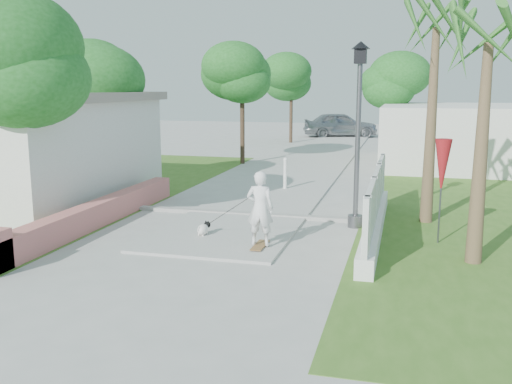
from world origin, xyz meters
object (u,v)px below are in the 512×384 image
(street_lamp, at_px, (358,128))
(patio_umbrella, at_px, (442,167))
(bollard, at_px, (285,173))
(dog, at_px, (204,229))
(skateboarder, at_px, (237,211))
(parked_car, at_px, (340,124))

(street_lamp, relative_size, patio_umbrella, 1.93)
(bollard, distance_m, dog, 6.38)
(bollard, distance_m, skateboarder, 6.69)
(bollard, relative_size, parked_car, 0.22)
(street_lamp, distance_m, bollard, 5.56)
(dog, height_order, parked_car, parked_car)
(dog, bearing_deg, bollard, 97.35)
(street_lamp, height_order, dog, street_lamp)
(bollard, bearing_deg, parked_car, 91.43)
(dog, bearing_deg, skateboarder, -8.35)
(patio_umbrella, height_order, skateboarder, patio_umbrella)
(bollard, xyz_separation_m, patio_umbrella, (4.60, -5.50, 1.10))
(patio_umbrella, bearing_deg, street_lamp, 152.24)
(bollard, xyz_separation_m, skateboarder, (0.32, -6.68, 0.16))
(skateboarder, distance_m, parked_car, 27.40)
(street_lamp, height_order, patio_umbrella, street_lamp)
(skateboarder, distance_m, dog, 1.10)
(skateboarder, xyz_separation_m, dog, (-0.89, 0.34, -0.55))
(patio_umbrella, height_order, dog, patio_umbrella)
(street_lamp, distance_m, dog, 4.37)
(bollard, bearing_deg, dog, -95.17)
(skateboarder, relative_size, parked_car, 0.36)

